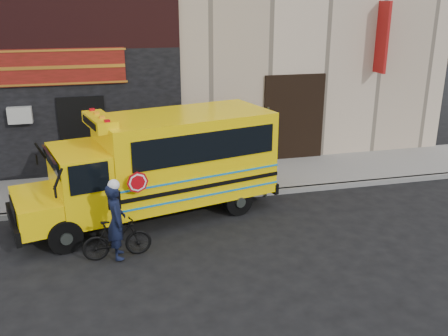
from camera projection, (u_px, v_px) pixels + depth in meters
ground at (220, 241)px, 12.21m from camera, size 120.00×120.00×0.00m
curb at (199, 199)px, 14.57m from camera, size 40.00×0.20×0.15m
sidewalk at (190, 181)px, 15.95m from camera, size 40.00×3.00×0.15m
school_bus at (163, 162)px, 13.24m from camera, size 7.21×3.74×2.92m
sign_pole at (267, 148)px, 14.39m from camera, size 0.06×0.24×2.72m
bicycle at (117, 239)px, 11.27m from camera, size 1.59×0.56×0.94m
cyclist at (116, 223)px, 11.09m from camera, size 0.45×0.66×1.75m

